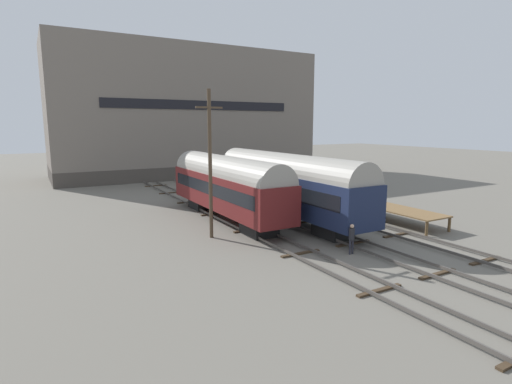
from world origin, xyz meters
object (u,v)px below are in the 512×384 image
Objects in this scene: train_car_maroon at (226,184)px; bench at (353,193)px; person_worker at (352,236)px; train_car_navy at (286,182)px; utility_pole at (210,163)px.

bench is (10.89, -2.46, -1.22)m from train_car_maroon.
person_worker is (-8.34, -8.80, -0.54)m from bench.
train_car_maroon is (-4.03, 2.21, -0.12)m from train_car_navy.
train_car_maroon is 8.76× the size of person_worker.
train_car_maroon is 11.68m from person_worker.
train_car_navy is at bearing -28.68° from train_car_maroon.
utility_pole is at bearing -127.01° from train_car_maroon.
utility_pole is at bearing 127.96° from person_worker.
train_car_navy is 9.88× the size of person_worker.
bench is 0.79× the size of person_worker.
bench reaches higher than person_worker.
train_car_maroon is at bearing 52.99° from utility_pole.
utility_pole reaches higher than train_car_navy.
train_car_navy is at bearing 80.74° from person_worker.
utility_pole is (-7.09, -1.85, 2.01)m from train_car_navy.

